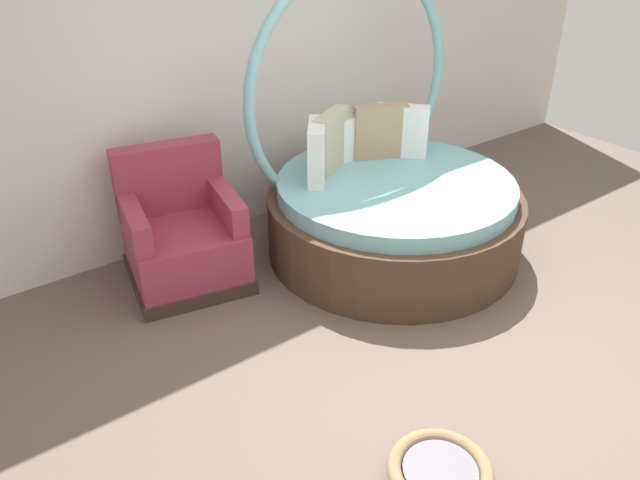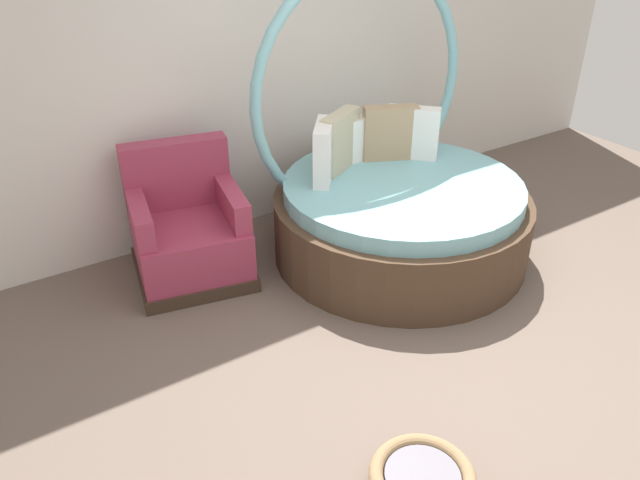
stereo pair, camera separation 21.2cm
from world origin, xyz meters
The scene contains 5 objects.
ground_plane centered at (0.00, 0.00, -0.01)m, with size 8.00×8.00×0.02m, color #66564C.
back_wall centered at (0.00, 2.29, 1.59)m, with size 8.00×0.12×3.18m, color silver.
round_daybed centered at (0.46, 1.17, 0.42)m, with size 1.93×1.93×2.12m.
red_armchair centered at (-1.00, 1.73, 0.33)m, with size 0.94×0.94×0.94m.
pet_basket centered at (-0.84, -0.68, 0.07)m, with size 0.51×0.51×0.13m.
Camera 1 is at (-2.49, -1.95, 2.52)m, focal length 34.80 mm.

